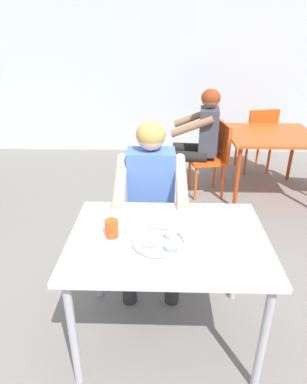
{
  "coord_description": "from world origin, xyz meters",
  "views": [
    {
      "loc": [
        -0.0,
        -1.47,
        1.77
      ],
      "look_at": [
        -0.06,
        0.33,
        0.89
      ],
      "focal_mm": 31.44,
      "sensor_mm": 36.0,
      "label": 1
    }
  ],
  "objects_px": {
    "chair_red_left": "(214,154)",
    "patron_background": "(200,133)",
    "table_foreground": "(168,249)",
    "table_background_red": "(271,140)",
    "diner_foreground": "(151,192)",
    "drinking_cup": "(112,228)",
    "chair_red_far": "(258,136)",
    "thali_tray": "(160,242)",
    "chair_foreground": "(152,206)"
  },
  "relations": [
    {
      "from": "chair_red_left",
      "to": "patron_background",
      "type": "xyz_separation_m",
      "value": [
        -0.17,
        0.04,
        0.23
      ]
    },
    {
      "from": "table_foreground",
      "to": "table_background_red",
      "type": "height_order",
      "value": "table_foreground"
    },
    {
      "from": "table_foreground",
      "to": "diner_foreground",
      "type": "bearing_deg",
      "value": 101.02
    },
    {
      "from": "chair_red_left",
      "to": "drinking_cup",
      "type": "bearing_deg",
      "value": -112.22
    },
    {
      "from": "chair_red_left",
      "to": "table_foreground",
      "type": "bearing_deg",
      "value": -104.65
    },
    {
      "from": "table_foreground",
      "to": "chair_red_far",
      "type": "xyz_separation_m",
      "value": [
        1.21,
        2.78,
        -0.16
      ]
    },
    {
      "from": "drinking_cup",
      "to": "chair_red_far",
      "type": "relative_size",
      "value": 0.12
    },
    {
      "from": "table_foreground",
      "to": "chair_red_left",
      "type": "bearing_deg",
      "value": 75.35
    },
    {
      "from": "diner_foreground",
      "to": "chair_red_far",
      "type": "bearing_deg",
      "value": 58.81
    },
    {
      "from": "table_background_red",
      "to": "table_foreground",
      "type": "bearing_deg",
      "value": -119.03
    },
    {
      "from": "drinking_cup",
      "to": "chair_red_left",
      "type": "height_order",
      "value": "drinking_cup"
    },
    {
      "from": "diner_foreground",
      "to": "table_background_red",
      "type": "distance_m",
      "value": 1.99
    },
    {
      "from": "drinking_cup",
      "to": "chair_red_left",
      "type": "xyz_separation_m",
      "value": [
        0.85,
        2.08,
        -0.31
      ]
    },
    {
      "from": "thali_tray",
      "to": "patron_background",
      "type": "relative_size",
      "value": 0.24
    },
    {
      "from": "table_background_red",
      "to": "chair_red_far",
      "type": "xyz_separation_m",
      "value": [
        0.04,
        0.68,
        -0.15
      ]
    },
    {
      "from": "thali_tray",
      "to": "patron_background",
      "type": "bearing_deg",
      "value": 79.05
    },
    {
      "from": "chair_red_far",
      "to": "patron_background",
      "type": "xyz_separation_m",
      "value": [
        -0.83,
        -0.67,
        0.22
      ]
    },
    {
      "from": "chair_foreground",
      "to": "chair_red_left",
      "type": "bearing_deg",
      "value": 62.48
    },
    {
      "from": "table_foreground",
      "to": "patron_background",
      "type": "xyz_separation_m",
      "value": [
        0.38,
        2.12,
        0.06
      ]
    },
    {
      "from": "drinking_cup",
      "to": "chair_red_left",
      "type": "bearing_deg",
      "value": 67.78
    },
    {
      "from": "table_foreground",
      "to": "chair_foreground",
      "type": "height_order",
      "value": "chair_foreground"
    },
    {
      "from": "drinking_cup",
      "to": "patron_background",
      "type": "height_order",
      "value": "patron_background"
    },
    {
      "from": "drinking_cup",
      "to": "diner_foreground",
      "type": "height_order",
      "value": "diner_foreground"
    },
    {
      "from": "table_background_red",
      "to": "patron_background",
      "type": "xyz_separation_m",
      "value": [
        -0.79,
        0.01,
        0.07
      ]
    },
    {
      "from": "drinking_cup",
      "to": "patron_background",
      "type": "xyz_separation_m",
      "value": [
        0.68,
        2.12,
        -0.08
      ]
    },
    {
      "from": "chair_red_far",
      "to": "thali_tray",
      "type": "bearing_deg",
      "value": -113.78
    },
    {
      "from": "table_foreground",
      "to": "thali_tray",
      "type": "relative_size",
      "value": 3.82
    },
    {
      "from": "drinking_cup",
      "to": "thali_tray",
      "type": "bearing_deg",
      "value": -13.78
    },
    {
      "from": "drinking_cup",
      "to": "patron_background",
      "type": "distance_m",
      "value": 2.23
    },
    {
      "from": "thali_tray",
      "to": "table_background_red",
      "type": "xyz_separation_m",
      "value": [
        1.21,
        2.17,
        -0.11
      ]
    },
    {
      "from": "thali_tray",
      "to": "patron_background",
      "type": "distance_m",
      "value": 2.22
    },
    {
      "from": "drinking_cup",
      "to": "chair_red_far",
      "type": "xyz_separation_m",
      "value": [
        1.52,
        2.79,
        -0.3
      ]
    },
    {
      "from": "chair_foreground",
      "to": "patron_background",
      "type": "xyz_separation_m",
      "value": [
        0.5,
        1.31,
        0.23
      ]
    },
    {
      "from": "table_foreground",
      "to": "chair_red_left",
      "type": "xyz_separation_m",
      "value": [
        0.54,
        2.08,
        -0.17
      ]
    },
    {
      "from": "diner_foreground",
      "to": "chair_red_left",
      "type": "xyz_separation_m",
      "value": [
        0.66,
        1.49,
        -0.24
      ]
    },
    {
      "from": "thali_tray",
      "to": "chair_foreground",
      "type": "height_order",
      "value": "chair_foreground"
    },
    {
      "from": "table_foreground",
      "to": "thali_tray",
      "type": "height_order",
      "value": "thali_tray"
    },
    {
      "from": "thali_tray",
      "to": "patron_background",
      "type": "height_order",
      "value": "patron_background"
    },
    {
      "from": "table_foreground",
      "to": "drinking_cup",
      "type": "xyz_separation_m",
      "value": [
        -0.31,
        -0.0,
        0.13
      ]
    },
    {
      "from": "chair_foreground",
      "to": "table_background_red",
      "type": "xyz_separation_m",
      "value": [
        1.29,
        1.3,
        0.16
      ]
    },
    {
      "from": "chair_red_far",
      "to": "drinking_cup",
      "type": "bearing_deg",
      "value": -118.58
    },
    {
      "from": "chair_red_left",
      "to": "chair_red_far",
      "type": "xyz_separation_m",
      "value": [
        0.67,
        0.7,
        0.01
      ]
    },
    {
      "from": "table_foreground",
      "to": "drinking_cup",
      "type": "relative_size",
      "value": 10.88
    },
    {
      "from": "diner_foreground",
      "to": "chair_red_left",
      "type": "height_order",
      "value": "diner_foreground"
    },
    {
      "from": "thali_tray",
      "to": "diner_foreground",
      "type": "xyz_separation_m",
      "value": [
        -0.07,
        0.66,
        -0.03
      ]
    },
    {
      "from": "table_foreground",
      "to": "drinking_cup",
      "type": "bearing_deg",
      "value": -179.39
    },
    {
      "from": "table_background_red",
      "to": "chair_red_left",
      "type": "bearing_deg",
      "value": -177.69
    },
    {
      "from": "diner_foreground",
      "to": "patron_background",
      "type": "height_order",
      "value": "diner_foreground"
    },
    {
      "from": "chair_foreground",
      "to": "drinking_cup",
      "type": "bearing_deg",
      "value": -103.06
    },
    {
      "from": "drinking_cup",
      "to": "table_background_red",
      "type": "relative_size",
      "value": 0.1
    }
  ]
}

